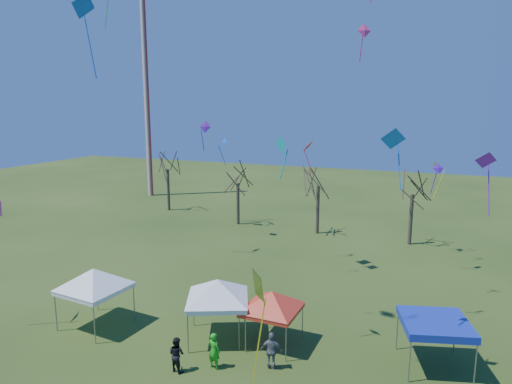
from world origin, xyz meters
TOP-DOWN VIEW (x-y plane):
  - ground at (0.00, 0.00)m, footprint 140.00×140.00m
  - radio_mast at (-28.00, 34.00)m, footprint 0.70×0.70m
  - tree_0 at (-20.85, 27.38)m, footprint 3.83×3.83m
  - tree_1 at (-10.77, 24.65)m, footprint 3.42×3.42m
  - tree_2 at (-2.37, 24.38)m, footprint 3.71×3.71m
  - tree_3 at (6.03, 24.04)m, footprint 3.59×3.59m
  - tent_white_west at (-8.94, 1.66)m, footprint 4.35×4.35m
  - tent_white_mid at (-2.08, 2.97)m, footprint 4.00×4.00m
  - tent_red at (0.71, 3.48)m, footprint 3.75×3.75m
  - tent_blue at (8.39, 4.39)m, footprint 3.67×3.67m
  - person_grey at (1.48, 1.40)m, footprint 1.10×0.61m
  - person_dark at (-2.49, -0.41)m, footprint 0.91×0.78m
  - person_green at (-1.01, 0.44)m, footprint 0.70×0.52m
  - kite_19 at (7.96, 17.52)m, footprint 0.98×0.86m
  - kite_5 at (3.40, -4.94)m, footprint 0.71×1.23m
  - kite_27 at (6.24, 2.53)m, footprint 1.20×0.96m
  - kite_22 at (7.87, 22.31)m, footprint 1.10×1.13m
  - kite_2 at (-13.01, 22.14)m, footprint 1.21×0.64m
  - kite_13 at (-9.90, 19.74)m, footprint 1.03×0.97m
  - kite_8 at (-8.88, 2.16)m, footprint 1.00×1.52m
  - kite_1 at (1.08, 3.67)m, footprint 0.84×0.70m
  - kite_11 at (-0.85, 15.03)m, footprint 0.90×1.26m
  - kite_18 at (4.17, 6.91)m, footprint 0.71×0.56m
  - kite_17 at (10.11, 7.87)m, footprint 1.23×0.99m

SIDE VIEW (x-z plane):
  - ground at x=0.00m, z-range 0.00..0.00m
  - person_dark at x=-2.49m, z-range 0.00..1.65m
  - person_green at x=-1.01m, z-range 0.00..1.75m
  - person_grey at x=1.48m, z-range 0.00..1.78m
  - tent_blue at x=8.39m, z-range 0.98..3.31m
  - tent_red at x=0.71m, z-range 1.01..4.32m
  - tent_white_mid at x=-2.08m, z-range 1.16..4.93m
  - tent_white_west at x=-8.94m, z-range 1.18..5.03m
  - tree_1 at x=-10.77m, z-range 2.02..9.56m
  - tree_3 at x=6.03m, z-range 2.12..10.03m
  - tree_2 at x=-2.37m, z-range 2.20..10.38m
  - tree_0 at x=-20.85m, z-range 2.27..10.70m
  - kite_5 at x=3.40m, z-range 4.87..8.66m
  - kite_22 at x=7.87m, z-range 5.66..8.59m
  - kite_19 at x=7.96m, z-range 6.49..8.75m
  - kite_13 at x=-9.90m, z-range 7.43..10.00m
  - kite_11 at x=-0.85m, z-range 7.82..10.44m
  - kite_17 at x=10.11m, z-range 7.76..10.98m
  - kite_2 at x=-13.01m, z-range 8.47..11.45m
  - kite_1 at x=1.08m, z-range 9.16..11.20m
  - kite_27 at x=6.24m, z-range 9.40..11.96m
  - radio_mast at x=-28.00m, z-range 0.00..25.00m
  - kite_18 at x=4.17m, z-range 14.64..16.49m
  - kite_8 at x=-8.88m, z-range 14.77..18.94m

